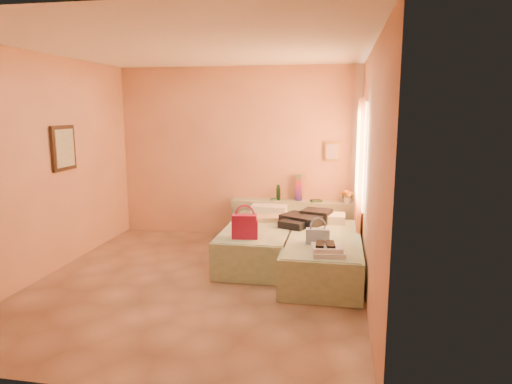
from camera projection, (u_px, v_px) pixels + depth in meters
ground at (199, 282)px, 5.64m from camera, size 4.50×4.50×0.00m
room_walls at (224, 135)px, 5.83m from camera, size 4.02×4.51×2.81m
headboard_ledge at (294, 220)px, 7.44m from camera, size 2.05×0.30×0.65m
bed_left at (261, 242)px, 6.50m from camera, size 0.91×2.00×0.50m
bed_right at (323, 255)px, 5.89m from camera, size 0.91×2.00×0.50m
water_bottle at (278, 193)px, 7.43m from camera, size 0.09×0.09×0.24m
rainbow_box at (299, 188)px, 7.38m from camera, size 0.10×0.10×0.42m
small_dish at (274, 199)px, 7.45m from camera, size 0.12×0.12×0.03m
green_book at (316, 201)px, 7.31m from camera, size 0.21×0.18×0.03m
flower_vase at (347, 195)px, 7.16m from camera, size 0.23×0.23×0.26m
magenta_handbag at (245, 226)px, 5.77m from camera, size 0.35×0.23×0.31m
khaki_garment at (269, 218)px, 6.72m from camera, size 0.46×0.41×0.07m
clothes_pile at (306, 218)px, 6.45m from camera, size 0.76×0.76×0.18m
blue_handbag at (318, 236)px, 5.53m from camera, size 0.29×0.14×0.18m
towel_stack at (329, 251)px, 5.10m from camera, size 0.38×0.34×0.10m
sandal_pair at (325, 244)px, 5.13m from camera, size 0.19×0.25×0.03m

